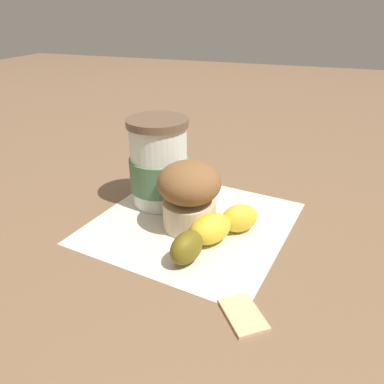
{
  "coord_description": "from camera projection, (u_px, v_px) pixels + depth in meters",
  "views": [
    {
      "loc": [
        0.15,
        -0.41,
        0.27
      ],
      "look_at": [
        0.0,
        0.0,
        0.05
      ],
      "focal_mm": 35.0,
      "sensor_mm": 36.0,
      "label": 1
    }
  ],
  "objects": [
    {
      "name": "ground_plane",
      "position": [
        192.0,
        223.0,
        0.51
      ],
      "size": [
        3.0,
        3.0,
        0.0
      ],
      "primitive_type": "plane",
      "color": "brown"
    },
    {
      "name": "paper_napkin",
      "position": [
        192.0,
        222.0,
        0.51
      ],
      "size": [
        0.28,
        0.28,
        0.0
      ],
      "primitive_type": "cube",
      "rotation": [
        0.0,
        0.0,
        -0.14
      ],
      "color": "beige",
      "rests_on": "ground_plane"
    },
    {
      "name": "coffee_cup",
      "position": [
        159.0,
        165.0,
        0.53
      ],
      "size": [
        0.09,
        0.09,
        0.13
      ],
      "color": "silver",
      "rests_on": "paper_napkin"
    },
    {
      "name": "muffin",
      "position": [
        189.0,
        193.0,
        0.47
      ],
      "size": [
        0.08,
        0.08,
        0.09
      ],
      "color": "beige",
      "rests_on": "paper_napkin"
    },
    {
      "name": "banana",
      "position": [
        213.0,
        230.0,
        0.45
      ],
      "size": [
        0.09,
        0.14,
        0.04
      ],
      "color": "gold",
      "rests_on": "paper_napkin"
    },
    {
      "name": "sugar_packet",
      "position": [
        243.0,
        313.0,
        0.35
      ],
      "size": [
        0.06,
        0.06,
        0.01
      ],
      "primitive_type": "cube",
      "rotation": [
        0.0,
        0.0,
        2.24
      ],
      "color": "#E0B27F",
      "rests_on": "ground_plane"
    }
  ]
}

